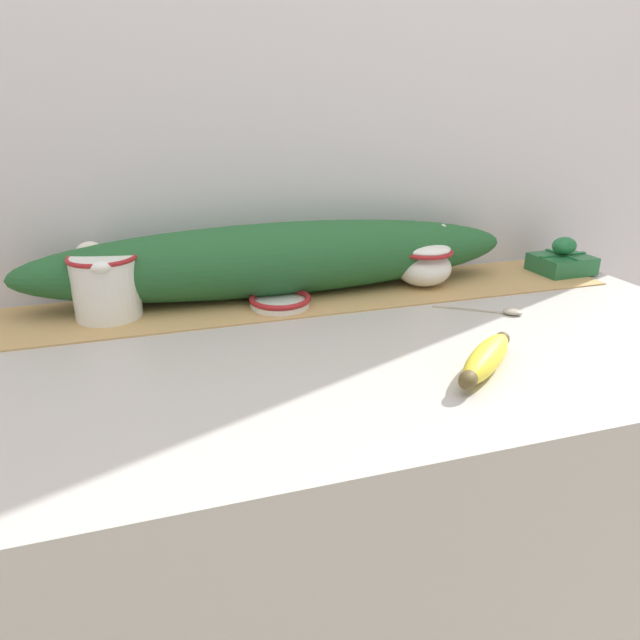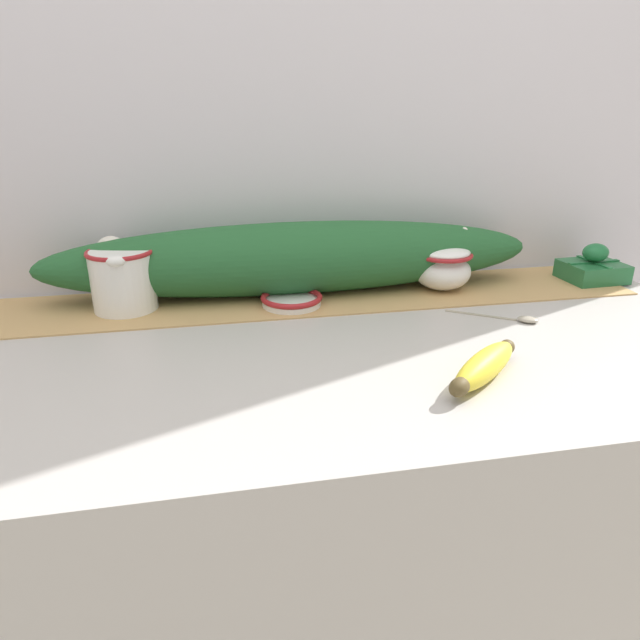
{
  "view_description": "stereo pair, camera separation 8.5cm",
  "coord_description": "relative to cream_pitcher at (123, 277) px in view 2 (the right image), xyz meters",
  "views": [
    {
      "loc": [
        -0.24,
        -0.78,
        1.29
      ],
      "look_at": [
        -0.01,
        -0.02,
        0.98
      ],
      "focal_mm": 32.0,
      "sensor_mm": 36.0,
      "label": 1
    },
    {
      "loc": [
        -0.16,
        -0.8,
        1.29
      ],
      "look_at": [
        -0.01,
        -0.02,
        0.98
      ],
      "focal_mm": 32.0,
      "sensor_mm": 36.0,
      "label": 2
    }
  ],
  "objects": [
    {
      "name": "countertop",
      "position": [
        0.32,
        -0.22,
        -0.53
      ],
      "size": [
        1.43,
        0.67,
        0.93
      ],
      "primitive_type": "cube",
      "color": "#B7B2AD",
      "rests_on": "ground_plane"
    },
    {
      "name": "back_wall",
      "position": [
        0.32,
        0.13,
        0.21
      ],
      "size": [
        2.23,
        0.04,
        2.4
      ],
      "primitive_type": "cube",
      "color": "silver",
      "rests_on": "ground_plane"
    },
    {
      "name": "table_runner",
      "position": [
        0.32,
        -0.0,
        -0.06
      ],
      "size": [
        1.32,
        0.21,
        0.0
      ],
      "primitive_type": "cube",
      "color": "tan",
      "rests_on": "countertop"
    },
    {
      "name": "cream_pitcher",
      "position": [
        0.0,
        0.0,
        0.0
      ],
      "size": [
        0.12,
        0.14,
        0.11
      ],
      "color": "white",
      "rests_on": "countertop"
    },
    {
      "name": "sugar_bowl",
      "position": [
        0.61,
        -0.0,
        -0.01
      ],
      "size": [
        0.11,
        0.11,
        0.11
      ],
      "color": "white",
      "rests_on": "countertop"
    },
    {
      "name": "small_dish",
      "position": [
        0.3,
        -0.04,
        -0.05
      ],
      "size": [
        0.11,
        0.11,
        0.02
      ],
      "color": "white",
      "rests_on": "countertop"
    },
    {
      "name": "banana",
      "position": [
        0.51,
        -0.38,
        -0.04
      ],
      "size": [
        0.16,
        0.14,
        0.04
      ],
      "rotation": [
        0.0,
        0.0,
        0.71
      ],
      "color": "yellow",
      "rests_on": "countertop"
    },
    {
      "name": "spoon",
      "position": [
        0.67,
        -0.19,
        -0.06
      ],
      "size": [
        0.14,
        0.1,
        0.01
      ],
      "rotation": [
        0.0,
        0.0,
        -0.59
      ],
      "color": "#A89E89",
      "rests_on": "countertop"
    },
    {
      "name": "gift_box",
      "position": [
        0.94,
        -0.01,
        -0.03
      ],
      "size": [
        0.12,
        0.1,
        0.08
      ],
      "rotation": [
        0.0,
        0.0,
        0.04
      ],
      "color": "#236638",
      "rests_on": "countertop"
    },
    {
      "name": "poinsettia_garland",
      "position": [
        0.32,
        0.03,
        0.01
      ],
      "size": [
        0.96,
        0.15,
        0.14
      ],
      "color": "#235B2D",
      "rests_on": "countertop"
    }
  ]
}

